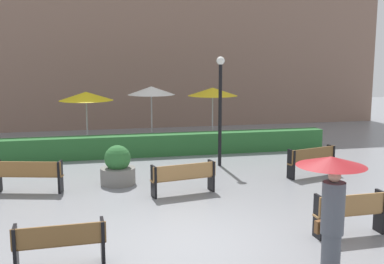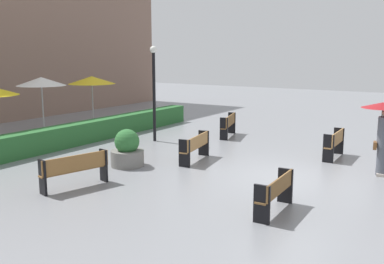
# 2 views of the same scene
# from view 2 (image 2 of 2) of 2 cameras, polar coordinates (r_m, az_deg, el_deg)

# --- Properties ---
(ground_plane) EXTENTS (60.00, 60.00, 0.00)m
(ground_plane) POSITION_cam_2_polar(r_m,az_deg,el_deg) (12.80, 11.99, -5.72)
(ground_plane) COLOR gray
(bench_far_right) EXTENTS (1.75, 0.77, 0.92)m
(bench_far_right) POSITION_cam_2_polar(r_m,az_deg,el_deg) (18.44, 4.81, 1.09)
(bench_far_right) COLOR brown
(bench_far_right) RESTS_ON ground
(bench_near_right) EXTENTS (1.58, 0.39, 0.92)m
(bench_near_right) POSITION_cam_2_polar(r_m,az_deg,el_deg) (15.34, 18.05, -1.27)
(bench_near_right) COLOR #9E7242
(bench_near_right) RESTS_ON ground
(bench_far_left) EXTENTS (1.86, 0.76, 0.89)m
(bench_far_left) POSITION_cam_2_polar(r_m,az_deg,el_deg) (11.78, -14.91, -4.53)
(bench_far_left) COLOR olive
(bench_far_left) RESTS_ON ground
(bench_mid_center) EXTENTS (1.84, 0.67, 0.86)m
(bench_mid_center) POSITION_cam_2_polar(r_m,az_deg,el_deg) (14.22, 0.49, -1.77)
(bench_mid_center) COLOR #9E7242
(bench_mid_center) RESTS_ON ground
(bench_near_left) EXTENTS (1.62, 0.41, 0.82)m
(bench_near_left) POSITION_cam_2_polar(r_m,az_deg,el_deg) (9.86, 10.84, -7.56)
(bench_near_left) COLOR brown
(bench_near_left) RESTS_ON ground
(pedestrian_with_umbrella) EXTENTS (1.15, 1.15, 2.10)m
(pedestrian_with_umbrella) POSITION_cam_2_polar(r_m,az_deg,el_deg) (13.52, 23.54, 0.79)
(pedestrian_with_umbrella) COLOR #4C515B
(pedestrian_with_umbrella) RESTS_ON ground
(planter_pot) EXTENTS (1.03, 1.03, 1.16)m
(planter_pot) POSITION_cam_2_polar(r_m,az_deg,el_deg) (13.74, -8.40, -2.38)
(planter_pot) COLOR slate
(planter_pot) RESTS_ON ground
(lamp_post) EXTENTS (0.28, 0.28, 3.73)m
(lamp_post) POSITION_cam_2_polar(r_m,az_deg,el_deg) (17.28, -4.96, 6.33)
(lamp_post) COLOR black
(lamp_post) RESTS_ON ground
(patio_umbrella_white) EXTENTS (2.00, 2.00, 2.49)m
(patio_umbrella_white) POSITION_cam_2_polar(r_m,az_deg,el_deg) (19.15, -18.97, 6.21)
(patio_umbrella_white) COLOR silver
(patio_umbrella_white) RESTS_ON ground
(patio_umbrella_yellow_far) EXTENTS (2.15, 2.15, 2.41)m
(patio_umbrella_yellow_far) POSITION_cam_2_polar(r_m,az_deg,el_deg) (20.73, -12.88, 6.58)
(patio_umbrella_yellow_far) COLOR silver
(patio_umbrella_yellow_far) RESTS_ON ground
(hedge_strip) EXTENTS (12.92, 0.70, 0.81)m
(hedge_strip) POSITION_cam_2_polar(r_m,az_deg,el_deg) (17.73, -13.63, 0.00)
(hedge_strip) COLOR #28602D
(hedge_strip) RESTS_ON ground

